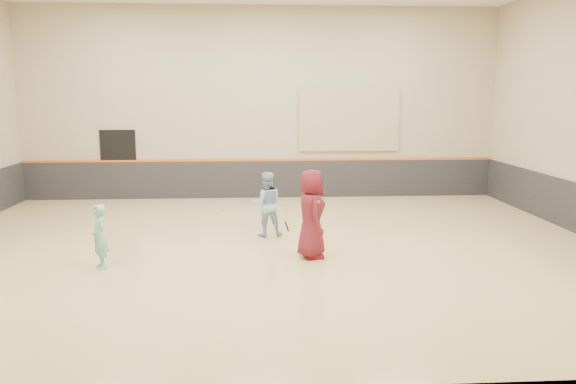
{
  "coord_description": "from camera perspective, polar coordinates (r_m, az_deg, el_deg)",
  "views": [
    {
      "loc": [
        -0.25,
        -11.87,
        3.31
      ],
      "look_at": [
        0.51,
        0.4,
        1.15
      ],
      "focal_mm": 35.0,
      "sensor_mm": 36.0,
      "label": 1
    }
  ],
  "objects": [
    {
      "name": "ball_beside_spare",
      "position": [
        16.07,
        -6.6,
        -1.87
      ],
      "size": [
        0.07,
        0.07,
        0.07
      ],
      "primitive_type": "sphere",
      "color": "#BCD230",
      "rests_on": "floor"
    },
    {
      "name": "young_man",
      "position": [
        11.39,
        2.39,
        -2.22
      ],
      "size": [
        0.68,
        0.95,
        1.82
      ],
      "primitive_type": "imported",
      "rotation": [
        0.0,
        0.0,
        1.69
      ],
      "color": "maroon",
      "rests_on": "floor"
    },
    {
      "name": "girl",
      "position": [
        11.29,
        -18.6,
        -4.33
      ],
      "size": [
        0.48,
        0.54,
        1.25
      ],
      "primitive_type": "imported",
      "rotation": [
        0.0,
        0.0,
        -1.08
      ],
      "color": "#71C4B6",
      "rests_on": "floor"
    },
    {
      "name": "accent_stripe",
      "position": [
        17.96,
        -2.71,
        3.26
      ],
      "size": [
        14.9,
        0.03,
        0.06
      ],
      "primitive_type": "cube",
      "color": "#D85914",
      "rests_on": "wall_back"
    },
    {
      "name": "held_racket",
      "position": [
        12.88,
        -0.54,
        -2.19
      ],
      "size": [
        0.35,
        0.35,
        0.66
      ],
      "primitive_type": null,
      "color": "#B7C72B",
      "rests_on": "instructor"
    },
    {
      "name": "doorway",
      "position": [
        18.49,
        -16.81,
        2.66
      ],
      "size": [
        1.1,
        0.05,
        2.2
      ],
      "primitive_type": "cube",
      "color": "black",
      "rests_on": "floor"
    },
    {
      "name": "instructor",
      "position": [
        13.13,
        -2.21,
        -1.23
      ],
      "size": [
        0.8,
        0.65,
        1.53
      ],
      "primitive_type": "imported",
      "rotation": [
        0.0,
        0.0,
        3.25
      ],
      "color": "#8EB8DC",
      "rests_on": "floor"
    },
    {
      "name": "acoustic_panel",
      "position": [
        18.1,
        6.23,
        7.33
      ],
      "size": [
        3.2,
        0.08,
        2.0
      ],
      "primitive_type": "cube",
      "color": "tan",
      "rests_on": "wall_back"
    },
    {
      "name": "spare_racket",
      "position": [
        14.43,
        0.79,
        -3.23
      ],
      "size": [
        0.67,
        0.67,
        0.03
      ],
      "primitive_type": null,
      "color": "#C1E632",
      "rests_on": "floor"
    },
    {
      "name": "ball_under_racket",
      "position": [
        11.97,
        1.04,
        -5.92
      ],
      "size": [
        0.07,
        0.07,
        0.07
      ],
      "primitive_type": "sphere",
      "color": "#E3F138",
      "rests_on": "floor"
    },
    {
      "name": "room",
      "position": [
        12.14,
        -2.27,
        -1.92
      ],
      "size": [
        15.04,
        12.04,
        6.22
      ],
      "color": "tan",
      "rests_on": "ground"
    },
    {
      "name": "ball_in_hand",
      "position": [
        11.12,
        3.05,
        -1.01
      ],
      "size": [
        0.07,
        0.07,
        0.07
      ],
      "primitive_type": "sphere",
      "color": "#D1DF33",
      "rests_on": "young_man"
    },
    {
      "name": "wainscot_back",
      "position": [
        18.05,
        -2.69,
        1.31
      ],
      "size": [
        14.9,
        0.04,
        1.2
      ],
      "primitive_type": "cube",
      "color": "#232326",
      "rests_on": "floor"
    }
  ]
}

